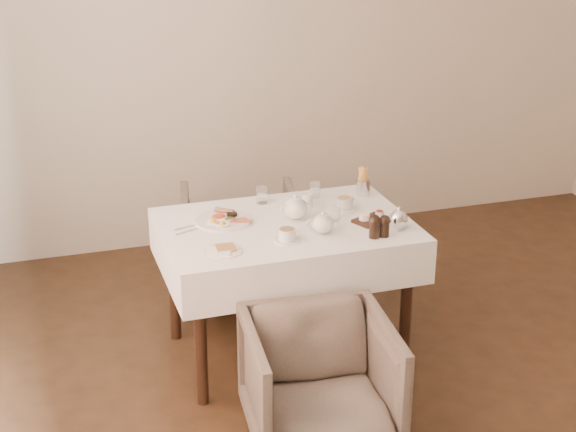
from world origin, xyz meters
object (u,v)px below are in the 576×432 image
(table, at_px, (286,244))
(breakfast_plate, at_px, (223,219))
(teapot_centre, at_px, (295,207))
(armchair_far, at_px, (240,244))
(armchair_near, at_px, (320,383))

(table, xyz_separation_m, breakfast_plate, (-0.30, 0.13, 0.13))
(table, bearing_deg, breakfast_plate, 156.61)
(table, relative_size, teapot_centre, 7.35)
(armchair_far, relative_size, teapot_centre, 4.11)
(table, bearing_deg, teapot_centre, 33.85)
(table, distance_m, armchair_far, 0.84)
(armchair_far, bearing_deg, teapot_centre, 110.46)
(table, height_order, armchair_near, table)
(table, bearing_deg, armchair_near, -96.83)
(armchair_near, bearing_deg, teapot_centre, 84.67)
(table, height_order, breakfast_plate, breakfast_plate)
(armchair_far, distance_m, breakfast_plate, 0.82)
(table, xyz_separation_m, teapot_centre, (0.07, 0.04, 0.19))
(breakfast_plate, bearing_deg, armchair_near, -101.82)
(table, relative_size, breakfast_plate, 4.34)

